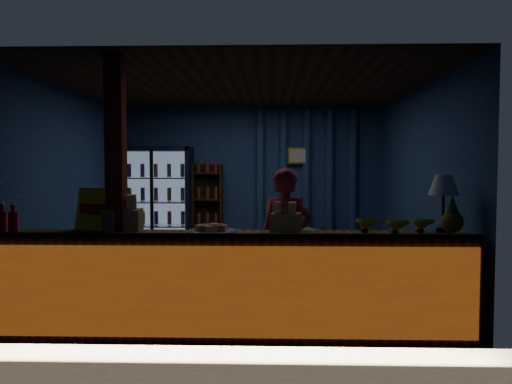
# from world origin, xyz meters

# --- Properties ---
(ground) EXTENTS (4.60, 4.60, 0.00)m
(ground) POSITION_xyz_m (0.00, 0.00, 0.00)
(ground) COLOR #515154
(ground) RESTS_ON ground
(room_walls) EXTENTS (4.60, 4.60, 4.60)m
(room_walls) POSITION_xyz_m (0.00, 0.00, 1.57)
(room_walls) COLOR navy
(room_walls) RESTS_ON ground
(counter) EXTENTS (4.40, 0.57, 0.99)m
(counter) POSITION_xyz_m (0.00, -1.91, 0.48)
(counter) COLOR brown
(counter) RESTS_ON ground
(support_post) EXTENTS (0.16, 0.16, 2.60)m
(support_post) POSITION_xyz_m (-1.05, -1.90, 1.30)
(support_post) COLOR maroon
(support_post) RESTS_ON ground
(beverage_cooler) EXTENTS (1.20, 0.62, 1.90)m
(beverage_cooler) POSITION_xyz_m (-1.55, 1.92, 0.93)
(beverage_cooler) COLOR black
(beverage_cooler) RESTS_ON ground
(bottle_shelf) EXTENTS (0.50, 0.28, 1.60)m
(bottle_shelf) POSITION_xyz_m (-0.70, 2.06, 0.79)
(bottle_shelf) COLOR #332210
(bottle_shelf) RESTS_ON ground
(curtain_folds) EXTENTS (1.74, 0.14, 2.50)m
(curtain_folds) POSITION_xyz_m (1.00, 2.14, 1.30)
(curtain_folds) COLOR navy
(curtain_folds) RESTS_ON room_walls
(framed_picture) EXTENTS (0.36, 0.04, 0.28)m
(framed_picture) POSITION_xyz_m (0.85, 2.10, 1.75)
(framed_picture) COLOR gold
(framed_picture) RESTS_ON room_walls
(shopkeeper) EXTENTS (0.65, 0.52, 1.56)m
(shopkeeper) POSITION_xyz_m (0.53, -1.32, 0.78)
(shopkeeper) COLOR maroon
(shopkeeper) RESTS_ON ground
(green_chair) EXTENTS (0.89, 0.90, 0.62)m
(green_chair) POSITION_xyz_m (0.71, 1.29, 0.31)
(green_chair) COLOR #57AF5E
(green_chair) RESTS_ON ground
(side_table) EXTENTS (0.65, 0.57, 0.59)m
(side_table) POSITION_xyz_m (1.20, 1.42, 0.25)
(side_table) COLOR #332210
(side_table) RESTS_ON ground
(yellow_sign) EXTENTS (0.51, 0.31, 0.41)m
(yellow_sign) POSITION_xyz_m (-1.29, -1.72, 1.16)
(yellow_sign) COLOR #FDFF0D
(yellow_sign) RESTS_ON counter
(soda_bottles) EXTENTS (0.23, 0.17, 0.28)m
(soda_bottles) POSITION_xyz_m (-2.05, -1.96, 1.06)
(soda_bottles) COLOR #B70C24
(soda_bottles) RESTS_ON counter
(snack_box_left) EXTENTS (0.36, 0.30, 0.35)m
(snack_box_left) POSITION_xyz_m (-1.01, -1.84, 1.08)
(snack_box_left) COLOR #A28C4E
(snack_box_left) RESTS_ON counter
(snack_box_centre) EXTENTS (0.31, 0.28, 0.28)m
(snack_box_centre) POSITION_xyz_m (0.53, -1.73, 1.05)
(snack_box_centre) COLOR #A28C4E
(snack_box_centre) RESTS_ON counter
(pastry_tray) EXTENTS (0.47, 0.47, 0.08)m
(pastry_tray) POSITION_xyz_m (-0.16, -1.86, 0.98)
(pastry_tray) COLOR silver
(pastry_tray) RESTS_ON counter
(banana_bunches) EXTENTS (0.74, 0.29, 0.16)m
(banana_bunches) POSITION_xyz_m (1.52, -1.86, 1.03)
(banana_bunches) COLOR yellow
(banana_bunches) RESTS_ON counter
(table_lamp) EXTENTS (0.28, 0.28, 0.55)m
(table_lamp) POSITION_xyz_m (2.00, -1.76, 1.38)
(table_lamp) COLOR black
(table_lamp) RESTS_ON counter
(pineapple) EXTENTS (0.20, 0.20, 0.35)m
(pineapple) POSITION_xyz_m (2.05, -1.86, 1.09)
(pineapple) COLOR olive
(pineapple) RESTS_ON counter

